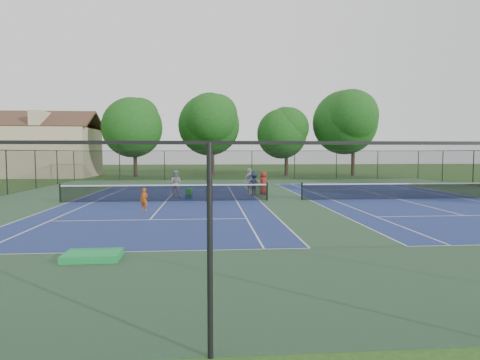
{
  "coord_description": "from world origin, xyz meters",
  "views": [
    {
      "loc": [
        -4.51,
        -23.43,
        2.87
      ],
      "look_at": [
        -2.74,
        -1.0,
        1.3
      ],
      "focal_mm": 30.0,
      "sensor_mm": 36.0,
      "label": 1
    }
  ],
  "objects": [
    {
      "name": "green_tarp",
      "position": [
        -7.62,
        -12.61,
        0.1
      ],
      "size": [
        1.49,
        1.01,
        0.19
      ],
      "primitive_type": "cube",
      "rotation": [
        0.0,
        0.0,
        0.03
      ],
      "color": "green",
      "rests_on": "ground"
    },
    {
      "name": "bystander_b",
      "position": [
        -1.51,
        2.71,
        0.78
      ],
      "size": [
        1.15,
        1.03,
        1.55
      ],
      "primitive_type": "imported",
      "rotation": [
        0.0,
        0.0,
        2.56
      ],
      "color": "#181F35",
      "rests_on": "ground"
    },
    {
      "name": "perimeter_fence",
      "position": [
        0.0,
        0.0,
        1.6
      ],
      "size": [
        36.08,
        36.08,
        3.02
      ],
      "color": "black",
      "rests_on": "ground"
    },
    {
      "name": "tree_back_b",
      "position": [
        -4.0,
        26.0,
        6.6
      ],
      "size": [
        7.6,
        7.6,
        10.03
      ],
      "color": "#2D2116",
      "rests_on": "ground"
    },
    {
      "name": "bystander_a",
      "position": [
        -1.76,
        3.19,
        0.9
      ],
      "size": [
        1.08,
        1.04,
        1.8
      ],
      "primitive_type": "imported",
      "rotation": [
        0.0,
        0.0,
        3.89
      ],
      "color": "silver",
      "rests_on": "ground"
    },
    {
      "name": "tree_back_a",
      "position": [
        -13.0,
        24.0,
        6.04
      ],
      "size": [
        6.8,
        6.8,
        9.15
      ],
      "color": "#2D2116",
      "rests_on": "ground"
    },
    {
      "name": "ground",
      "position": [
        0.0,
        0.0,
        0.0
      ],
      "size": [
        140.0,
        140.0,
        0.0
      ],
      "primitive_type": "plane",
      "color": "#234716",
      "rests_on": "ground"
    },
    {
      "name": "tennis_court_left",
      "position": [
        -7.0,
        0.0,
        0.1
      ],
      "size": [
        12.0,
        23.83,
        1.07
      ],
      "color": "navy",
      "rests_on": "ground"
    },
    {
      "name": "tree_back_c",
      "position": [
        5.0,
        25.0,
        5.48
      ],
      "size": [
        6.0,
        6.0,
        8.4
      ],
      "color": "#2D2116",
      "rests_on": "ground"
    },
    {
      "name": "clapboard_house",
      "position": [
        -23.0,
        25.0,
        3.09
      ],
      "size": [
        10.8,
        8.1,
        7.65
      ],
      "color": "tan",
      "rests_on": "ground"
    },
    {
      "name": "bystander_c",
      "position": [
        -0.78,
        3.52,
        0.79
      ],
      "size": [
        0.91,
        0.82,
        1.57
      ],
      "primitive_type": "imported",
      "rotation": [
        0.0,
        0.0,
        3.67
      ],
      "color": "maroon",
      "rests_on": "ground"
    },
    {
      "name": "ball_crate",
      "position": [
        -5.71,
        1.09,
        0.14
      ],
      "size": [
        0.45,
        0.42,
        0.27
      ],
      "primitive_type": "cube",
      "rotation": [
        0.0,
        0.0,
        -0.31
      ],
      "color": "navy",
      "rests_on": "ground"
    },
    {
      "name": "tennis_court_right",
      "position": [
        7.0,
        0.0,
        0.1
      ],
      "size": [
        12.0,
        23.83,
        1.07
      ],
      "color": "navy",
      "rests_on": "ground"
    },
    {
      "name": "child_player",
      "position": [
        -7.65,
        -3.71,
        0.56
      ],
      "size": [
        0.48,
        0.4,
        1.13
      ],
      "primitive_type": "imported",
      "rotation": [
        0.0,
        0.0,
        -0.38
      ],
      "color": "#D3580E",
      "rests_on": "ground"
    },
    {
      "name": "court_pad",
      "position": [
        0.0,
        0.0,
        0.0
      ],
      "size": [
        36.0,
        36.0,
        0.01
      ],
      "primitive_type": "cube",
      "color": "#294A2E",
      "rests_on": "ground"
    },
    {
      "name": "ball_hopper",
      "position": [
        -5.71,
        1.09,
        0.46
      ],
      "size": [
        0.43,
        0.4,
        0.38
      ],
      "primitive_type": "cube",
      "rotation": [
        0.0,
        0.0,
        -0.44
      ],
      "color": "green",
      "rests_on": "ball_crate"
    },
    {
      "name": "instructor",
      "position": [
        -6.64,
        2.42,
        0.85
      ],
      "size": [
        0.94,
        0.8,
        1.7
      ],
      "primitive_type": "imported",
      "rotation": [
        0.0,
        0.0,
        2.93
      ],
      "color": "gray",
      "rests_on": "ground"
    },
    {
      "name": "tree_back_d",
      "position": [
        13.0,
        24.0,
        6.82
      ],
      "size": [
        7.8,
        7.8,
        10.37
      ],
      "color": "#2D2116",
      "rests_on": "ground"
    }
  ]
}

